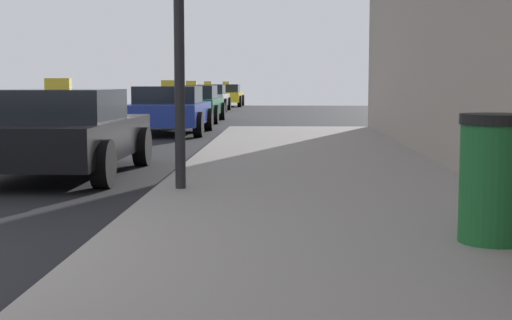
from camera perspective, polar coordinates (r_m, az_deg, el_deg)
name	(u,v)px	position (r m, az deg, el deg)	size (l,w,h in m)	color
sidewalk	(358,278)	(5.06, 7.74, -8.93)	(4.00, 32.00, 0.15)	gray
trash_bin	(495,178)	(5.97, 17.74, -1.31)	(0.55, 0.55, 0.98)	#195926
car_black	(63,132)	(11.32, -14.51, 2.08)	(2.02, 4.19, 1.43)	black
car_blue	(169,110)	(20.16, -6.61, 3.83)	(2.05, 4.08, 1.43)	#233899
car_green	(192,103)	(26.20, -4.90, 4.33)	(2.07, 4.45, 1.43)	#196638
car_white	(208,98)	(36.04, -3.65, 4.76)	(1.96, 4.16, 1.43)	white
car_yellow	(226,95)	(43.44, -2.29, 4.96)	(1.94, 4.46, 1.43)	yellow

